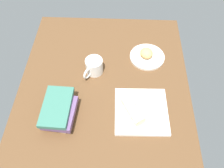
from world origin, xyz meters
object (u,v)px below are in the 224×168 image
Objects in this scene: scone_pastry at (146,53)px; book_stack at (58,111)px; coffee_mug at (94,66)px; sauce_cup at (153,106)px; breakfast_wrap at (133,110)px; square_plate at (141,111)px; round_plate at (147,57)px.

book_stack reaches higher than scone_pastry.
sauce_cup is at bearing -126.26° from coffee_mug.
scone_pastry is 38.47cm from breakfast_wrap.
book_stack is (-1.86, 35.26, -0.01)cm from breakfast_wrap.
square_plate is 5.44× the size of sauce_cup.
sauce_cup is 0.21× the size of book_stack.
breakfast_wrap is at bearing 111.22° from sauce_cup.
round_plate is at bearing -48.15° from book_stack.
coffee_mug is at bearing 111.68° from scone_pastry.
book_stack reaches higher than breakfast_wrap.
coffee_mug is (24.44, 25.12, 3.69)cm from square_plate.
breakfast_wrap reaches higher than square_plate.
scone_pastry is 0.30× the size of square_plate.
square_plate is (-35.98, 4.55, 0.10)cm from round_plate.
coffee_mug is (-11.50, 28.93, 0.64)cm from scone_pastry.
book_stack is at bearing 152.70° from coffee_mug.
coffee_mug is (27.97, -14.44, 0.06)cm from book_stack.
book_stack is at bearing 95.10° from square_plate.
breakfast_wrap is (-3.75, 9.66, 1.54)cm from sauce_cup.
square_plate is at bearing -84.90° from book_stack.
book_stack is 1.71× the size of coffee_mug.
breakfast_wrap reaches higher than scone_pastry.
scone_pastry reaches higher than sauce_cup.
round_plate is 33.98cm from sauce_cup.
sauce_cup reaches higher than round_plate.
sauce_cup is at bearing -68.78° from square_plate.
round_plate is 0.78× the size of square_plate.
scone_pastry reaches higher than square_plate.
breakfast_wrap is (-1.67, 4.29, 3.65)cm from square_plate.
scone_pastry reaches higher than round_plate.
scone_pastry is at bearing 93.21° from round_plate.
coffee_mug is at bearing 45.78° from square_plate.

